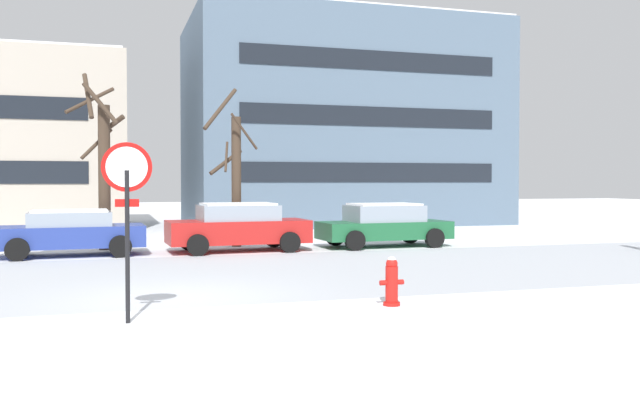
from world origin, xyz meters
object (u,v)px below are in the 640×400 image
stop_sign (127,196)px  fire_hydrant (392,281)px  parked_car_blue (70,232)px  parked_car_red (238,227)px  parked_car_green (384,225)px

stop_sign → fire_hydrant: stop_sign is taller
parked_car_blue → parked_car_red: size_ratio=0.96×
stop_sign → parked_car_green: bearing=50.4°
stop_sign → parked_car_green: stop_sign is taller
parked_car_green → parked_car_blue: bearing=179.8°
stop_sign → parked_car_blue: 10.49m
fire_hydrant → parked_car_blue: bearing=120.0°
parked_car_blue → parked_car_red: parked_car_red is taller
parked_car_blue → stop_sign: bearing=-82.5°
fire_hydrant → parked_car_blue: parked_car_blue is taller
stop_sign → parked_car_blue: (-1.36, 10.32, -1.25)m
fire_hydrant → parked_car_blue: size_ratio=0.20×
parked_car_blue → parked_car_green: parked_car_green is taller
parked_car_red → parked_car_green: (4.93, 0.05, -0.03)m
parked_car_blue → parked_car_green: (9.86, -0.04, 0.03)m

